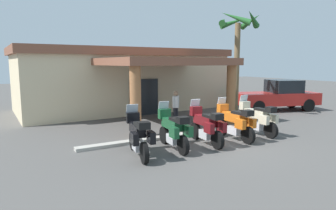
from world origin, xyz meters
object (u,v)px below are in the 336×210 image
(pickup_truck_red, at_px, (278,96))
(motorcycle_orange, at_px, (235,122))
(palm_tree_near_portico, at_px, (238,37))
(motorcycle_maroon, at_px, (206,126))
(pedestrian, at_px, (176,105))
(motorcycle_black, at_px, (138,135))
(motel_building, at_px, (124,78))
(motorcycle_cream, at_px, (257,118))
(motorcycle_green, at_px, (173,130))

(pickup_truck_red, bearing_deg, motorcycle_orange, -133.37)
(palm_tree_near_portico, bearing_deg, pickup_truck_red, -3.21)
(motorcycle_orange, bearing_deg, palm_tree_near_portico, -41.31)
(motorcycle_maroon, relative_size, pedestrian, 1.35)
(pickup_truck_red, height_order, palm_tree_near_portico, palm_tree_near_portico)
(motorcycle_black, xyz_separation_m, motorcycle_orange, (4.21, 0.11, 0.00))
(motel_building, bearing_deg, motorcycle_cream, -78.53)
(motorcycle_orange, bearing_deg, motorcycle_black, 92.77)
(motorcycle_green, bearing_deg, motorcycle_maroon, -86.35)
(motorcycle_green, xyz_separation_m, pickup_truck_red, (10.14, 4.15, 0.24))
(motorcycle_maroon, bearing_deg, motorcycle_orange, -85.21)
(pickup_truck_red, bearing_deg, motorcycle_black, -142.67)
(motel_building, distance_m, palm_tree_near_portico, 7.65)
(motel_building, distance_m, motorcycle_black, 10.38)
(motel_building, xyz_separation_m, motorcycle_green, (-1.89, -9.62, -1.30))
(motel_building, xyz_separation_m, palm_tree_near_portico, (4.93, -5.28, 2.50))
(motorcycle_orange, bearing_deg, motorcycle_maroon, 91.33)
(motorcycle_black, height_order, pedestrian, pedestrian)
(motorcycle_black, bearing_deg, pickup_truck_red, -59.54)
(motorcycle_black, height_order, palm_tree_near_portico, palm_tree_near_portico)
(motorcycle_orange, xyz_separation_m, motorcycle_cream, (1.40, 0.17, 0.00))
(motorcycle_orange, bearing_deg, motel_building, 6.70)
(pedestrian, bearing_deg, motorcycle_maroon, 141.20)
(motorcycle_orange, distance_m, palm_tree_near_portico, 7.05)
(motorcycle_black, xyz_separation_m, pedestrian, (3.75, 3.93, 0.24))
(motorcycle_green, distance_m, motorcycle_cream, 4.21)
(motel_building, bearing_deg, motorcycle_maroon, -95.15)
(motorcycle_green, distance_m, motorcycle_orange, 2.80)
(motorcycle_cream, bearing_deg, motorcycle_orange, 97.52)
(motel_building, distance_m, motorcycle_green, 9.89)
(motel_building, distance_m, motorcycle_cream, 9.85)
(pedestrian, bearing_deg, motorcycle_cream, -177.93)
(motorcycle_black, height_order, motorcycle_maroon, same)
(motorcycle_cream, bearing_deg, pickup_truck_red, -55.40)
(palm_tree_near_portico, bearing_deg, motorcycle_cream, -121.90)
(motel_building, xyz_separation_m, motorcycle_cream, (2.32, -9.48, -1.30))
(motel_building, xyz_separation_m, motorcycle_maroon, (-0.49, -9.65, -1.30))
(motorcycle_cream, distance_m, palm_tree_near_portico, 6.24)
(motel_building, bearing_deg, motorcycle_green, -103.37)
(motorcycle_cream, bearing_deg, pedestrian, 27.44)
(motel_building, bearing_deg, pickup_truck_red, -35.83)
(motorcycle_orange, xyz_separation_m, pedestrian, (-0.45, 3.82, 0.24))
(motorcycle_maroon, bearing_deg, pedestrian, -9.22)
(motorcycle_orange, distance_m, pedestrian, 3.86)
(motorcycle_maroon, distance_m, motorcycle_orange, 1.40)
(motorcycle_orange, height_order, motorcycle_cream, same)
(motorcycle_black, distance_m, motorcycle_maroon, 2.81)
(motorcycle_black, distance_m, motorcycle_orange, 4.21)
(pedestrian, bearing_deg, pickup_truck_red, -112.20)
(motorcycle_green, height_order, pickup_truck_red, pickup_truck_red)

